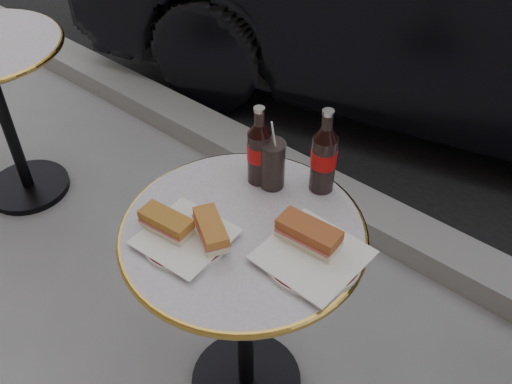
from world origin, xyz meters
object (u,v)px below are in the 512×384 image
Objects in this scene: bistro_table at (245,317)px; plate_right at (313,257)px; cola_bottle_right at (324,151)px; plate_left at (186,239)px; cola_bottle_left at (259,145)px; cola_glass at (272,164)px.

plate_right reaches higher than bistro_table.
bistro_table is 0.55m from cola_bottle_right.
cola_bottle_right is (0.14, 0.37, 0.12)m from plate_left.
cola_bottle_left is (-0.01, 0.29, 0.11)m from plate_left.
plate_left is 0.90× the size of cola_bottle_left.
plate_right is 0.28m from cola_bottle_right.
bistro_table is 5.23× the size of cola_glass.
cola_glass is (-0.11, -0.07, -0.05)m from cola_bottle_right.
plate_left is at bearing -110.61° from cola_bottle_right.
plate_left is 0.90× the size of plate_right.
bistro_table is at bearing -74.44° from cola_glass.
bistro_table is 3.14× the size of plate_right.
plate_right reaches higher than plate_left.
cola_bottle_right reaches higher than cola_glass.
cola_bottle_left is 0.95× the size of cola_bottle_right.
cola_glass is at bearing -145.10° from cola_bottle_right.
cola_glass is (-0.05, 0.18, 0.44)m from bistro_table.
plate_left is 0.31m from plate_right.
cola_bottle_right is at bearing 76.86° from bistro_table.
plate_left is 1.50× the size of cola_glass.
cola_bottle_left is at bearing 153.34° from plate_right.
cola_bottle_left is at bearing 117.79° from bistro_table.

